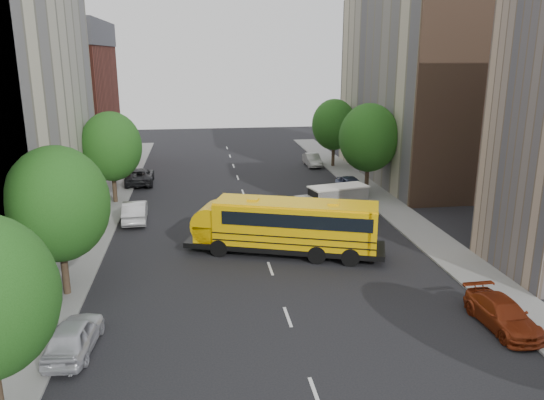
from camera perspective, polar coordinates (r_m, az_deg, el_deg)
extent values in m
plane|color=black|center=(33.23, -0.66, -6.07)|extent=(120.00, 120.00, 0.00)
cube|color=slate|center=(38.40, -19.00, -3.84)|extent=(3.00, 80.00, 0.12)
cube|color=slate|center=(40.73, 14.65, -2.40)|extent=(3.00, 80.00, 0.12)
cube|color=silver|center=(42.63, -2.42, -1.18)|extent=(0.15, 64.00, 0.01)
cube|color=maroon|center=(60.57, -21.75, 8.97)|extent=(10.00, 15.00, 13.00)
cube|color=#BBB191|center=(55.33, 15.62, 11.58)|extent=(10.00, 22.00, 18.00)
cube|color=brown|center=(45.47, 21.18, 10.40)|extent=(10.10, 0.30, 18.00)
cylinder|color=yellow|center=(67.04, 21.62, 18.96)|extent=(1.00, 1.00, 35.00)
cylinder|color=#38281C|center=(29.58, -21.38, -6.98)|extent=(0.36, 0.36, 2.88)
ellipsoid|color=#1D4C14|center=(28.49, -22.06, -0.40)|extent=(5.12, 5.12, 5.89)
cylinder|color=#38281C|center=(46.47, -16.58, 1.37)|extent=(0.36, 0.36, 2.81)
ellipsoid|color=#1D4C14|center=(45.80, -16.91, 5.53)|extent=(4.99, 4.99, 5.74)
cylinder|color=#38281C|center=(48.32, 10.16, 2.38)|extent=(0.36, 0.36, 2.95)
ellipsoid|color=#1D4C14|center=(47.65, 10.37, 6.61)|extent=(5.25, 5.25, 6.04)
cylinder|color=#38281C|center=(59.61, 6.59, 4.87)|extent=(0.36, 0.36, 2.74)
ellipsoid|color=#1D4C14|center=(59.09, 6.69, 8.06)|extent=(4.86, 4.86, 5.59)
cube|color=black|center=(33.46, 1.34, -4.81)|extent=(12.63, 6.74, 0.33)
cube|color=#FFBE05|center=(32.88, 2.68, -2.54)|extent=(10.32, 5.89, 2.55)
cube|color=#FFBE05|center=(34.41, -7.05, -3.17)|extent=(2.72, 3.06, 1.11)
cube|color=black|center=(33.68, -5.25, -1.16)|extent=(1.36, 2.59, 1.33)
cube|color=#FFBE05|center=(32.50, 2.71, -0.37)|extent=(10.24, 5.68, 0.15)
cube|color=black|center=(32.68, 3.08, -1.64)|extent=(9.50, 5.66, 0.83)
cube|color=black|center=(33.16, 2.67, -3.99)|extent=(10.34, 5.95, 0.07)
cube|color=black|center=(33.01, 2.68, -3.27)|extent=(10.34, 5.95, 0.07)
cube|color=#FFBE05|center=(32.57, 11.49, -3.01)|extent=(1.07, 2.67, 2.55)
cube|color=#FFBE05|center=(33.02, -2.42, 0.09)|extent=(0.85, 0.85, 0.11)
cube|color=#FFBE05|center=(32.22, 7.20, -0.41)|extent=(0.85, 0.85, 0.11)
cylinder|color=#FFBE05|center=(34.24, -7.08, -2.29)|extent=(3.03, 3.17, 2.32)
cylinder|color=red|center=(32.49, -5.28, -3.53)|extent=(0.54, 0.22, 0.55)
cylinder|color=black|center=(33.18, -6.47, -5.18)|extent=(1.15, 0.68, 1.11)
cylinder|color=black|center=(35.67, -5.15, -3.66)|extent=(1.15, 0.68, 1.11)
cylinder|color=black|center=(31.90, 5.25, -6.01)|extent=(1.15, 0.68, 1.11)
cylinder|color=black|center=(34.48, 5.73, -4.36)|extent=(1.15, 0.68, 1.11)
cylinder|color=black|center=(31.78, 9.24, -6.24)|extent=(1.15, 0.68, 1.11)
cylinder|color=black|center=(34.37, 9.42, -4.56)|extent=(1.15, 0.68, 1.11)
cube|color=black|center=(41.22, 6.46, -1.18)|extent=(5.93, 3.17, 0.28)
cube|color=silver|center=(41.17, 7.08, 0.21)|extent=(4.63, 2.77, 1.69)
cube|color=silver|center=(40.11, 3.88, -0.53)|extent=(1.71, 2.05, 1.13)
cube|color=silver|center=(40.95, 7.12, 1.42)|extent=(4.84, 2.90, 0.11)
cylinder|color=black|center=(39.53, 4.45, -1.97)|extent=(0.82, 0.42, 0.79)
cylinder|color=black|center=(41.15, 3.29, -1.24)|extent=(0.82, 0.42, 0.79)
cylinder|color=black|center=(40.54, 7.32, -1.60)|extent=(0.82, 0.42, 0.79)
cylinder|color=black|center=(42.12, 6.08, -0.91)|extent=(0.82, 0.42, 0.79)
cylinder|color=black|center=(41.56, 9.81, -1.28)|extent=(0.82, 0.42, 0.79)
cylinder|color=black|center=(43.10, 8.51, -0.61)|extent=(0.82, 0.42, 0.79)
imported|color=silver|center=(24.44, -20.55, -13.56)|extent=(2.07, 4.44, 1.47)
imported|color=silver|center=(41.12, -14.52, -1.15)|extent=(1.94, 4.92, 1.59)
imported|color=black|center=(52.94, -14.04, 2.52)|extent=(2.78, 5.67, 1.55)
imported|color=maroon|center=(27.03, 23.54, -11.17)|extent=(1.99, 4.63, 1.33)
imported|color=#333C5A|center=(48.06, 8.49, 1.54)|extent=(2.07, 4.70, 1.57)
imported|color=#A3A29D|center=(59.91, 4.35, 4.33)|extent=(1.57, 4.26, 1.39)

